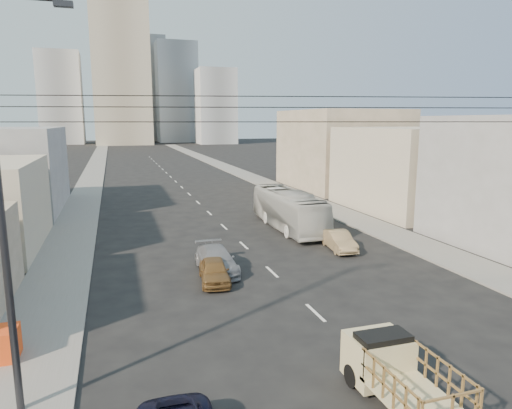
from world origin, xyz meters
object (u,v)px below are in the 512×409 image
streetlamp_left (4,202)px  city_bus (288,210)px  sedan_brown (214,271)px  flatbed_pickup (398,371)px  sedan_tan (339,241)px  sedan_grey (216,260)px

streetlamp_left → city_bus: bearing=50.8°
sedan_brown → flatbed_pickup: bearing=-69.3°
flatbed_pickup → city_bus: city_bus is taller
city_bus → sedan_tan: city_bus is taller
sedan_brown → sedan_tan: bearing=27.9°
city_bus → sedan_grey: bearing=-131.2°
flatbed_pickup → streetlamp_left: bearing=164.9°
sedan_brown → city_bus: bearing=58.1°
sedan_tan → streetlamp_left: bearing=-136.3°
flatbed_pickup → streetlamp_left: (-10.92, 2.95, 5.34)m
sedan_brown → sedan_tan: 10.10m
city_bus → sedan_tan: size_ratio=2.87×
city_bus → sedan_grey: 11.96m
sedan_brown → streetlamp_left: streetlamp_left is taller
sedan_tan → sedan_grey: sedan_grey is taller
flatbed_pickup → sedan_brown: bearing=104.1°
flatbed_pickup → sedan_tan: bearing=68.4°
sedan_brown → sedan_tan: size_ratio=0.97×
sedan_brown → streetlamp_left: 13.49m
sedan_brown → sedan_grey: 1.77m
sedan_tan → streetlamp_left: (-17.25, -13.00, 5.79)m
sedan_tan → streetlamp_left: streetlamp_left is taller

